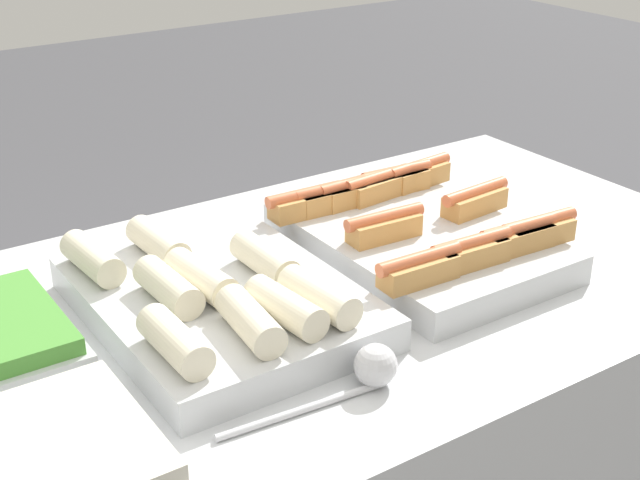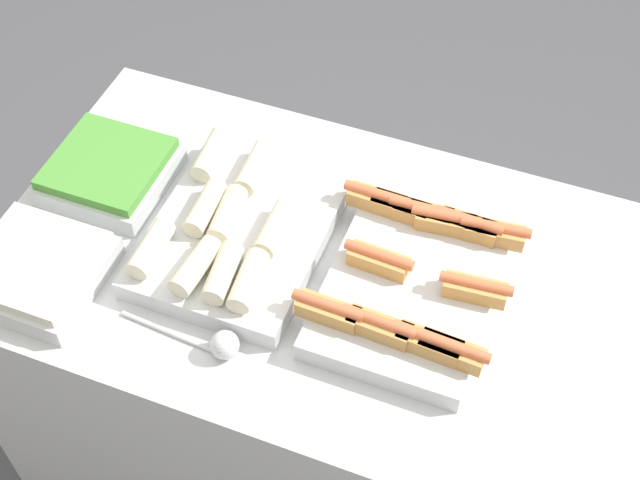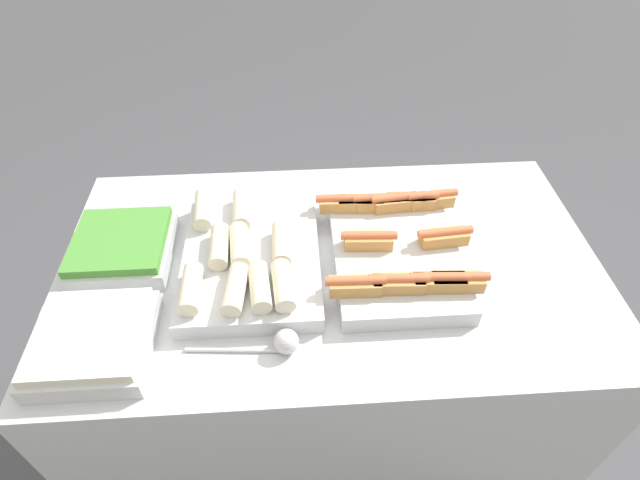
{
  "view_description": "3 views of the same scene",
  "coord_description": "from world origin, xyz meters",
  "px_view_note": "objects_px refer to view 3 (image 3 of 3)",
  "views": [
    {
      "loc": [
        -0.72,
        -1.04,
        1.58
      ],
      "look_at": [
        -0.03,
        0.0,
        1.0
      ],
      "focal_mm": 50.0,
      "sensor_mm": 36.0,
      "label": 1
    },
    {
      "loc": [
        0.38,
        -1.06,
        2.39
      ],
      "look_at": [
        -0.03,
        0.0,
        1.0
      ],
      "focal_mm": 50.0,
      "sensor_mm": 36.0,
      "label": 2
    },
    {
      "loc": [
        -0.09,
        -0.91,
        1.89
      ],
      "look_at": [
        -0.03,
        0.0,
        1.0
      ],
      "focal_mm": 28.0,
      "sensor_mm": 36.0,
      "label": 3
    }
  ],
  "objects_px": {
    "tray_side_back": "(122,248)",
    "serving_spoon_near": "(281,342)",
    "tray_hotdogs": "(395,246)",
    "tray_wraps": "(249,257)",
    "tray_side_front": "(93,341)"
  },
  "relations": [
    {
      "from": "tray_wraps",
      "to": "tray_side_back",
      "type": "height_order",
      "value": "tray_wraps"
    },
    {
      "from": "tray_hotdogs",
      "to": "tray_wraps",
      "type": "distance_m",
      "value": 0.39
    },
    {
      "from": "tray_side_front",
      "to": "serving_spoon_near",
      "type": "relative_size",
      "value": 0.99
    },
    {
      "from": "tray_hotdogs",
      "to": "tray_wraps",
      "type": "bearing_deg",
      "value": -177.76
    },
    {
      "from": "tray_wraps",
      "to": "serving_spoon_near",
      "type": "height_order",
      "value": "tray_wraps"
    },
    {
      "from": "tray_side_front",
      "to": "tray_side_back",
      "type": "xyz_separation_m",
      "value": [
        0.0,
        0.3,
        0.0
      ]
    },
    {
      "from": "serving_spoon_near",
      "to": "tray_hotdogs",
      "type": "bearing_deg",
      "value": 42.05
    },
    {
      "from": "tray_side_front",
      "to": "tray_side_back",
      "type": "height_order",
      "value": "same"
    },
    {
      "from": "tray_wraps",
      "to": "tray_side_back",
      "type": "bearing_deg",
      "value": 170.28
    },
    {
      "from": "tray_side_front",
      "to": "serving_spoon_near",
      "type": "xyz_separation_m",
      "value": [
        0.42,
        -0.02,
        -0.01
      ]
    },
    {
      "from": "tray_side_back",
      "to": "serving_spoon_near",
      "type": "bearing_deg",
      "value": -37.34
    },
    {
      "from": "tray_wraps",
      "to": "serving_spoon_near",
      "type": "xyz_separation_m",
      "value": [
        0.08,
        -0.26,
        -0.01
      ]
    },
    {
      "from": "tray_side_front",
      "to": "tray_side_back",
      "type": "relative_size",
      "value": 1.0
    },
    {
      "from": "tray_hotdogs",
      "to": "serving_spoon_near",
      "type": "relative_size",
      "value": 1.82
    },
    {
      "from": "tray_wraps",
      "to": "tray_hotdogs",
      "type": "bearing_deg",
      "value": 2.24
    }
  ]
}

